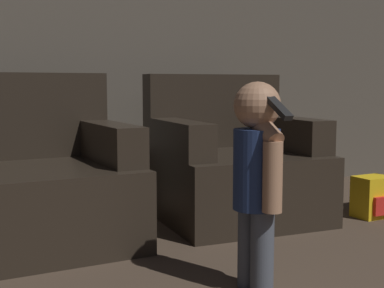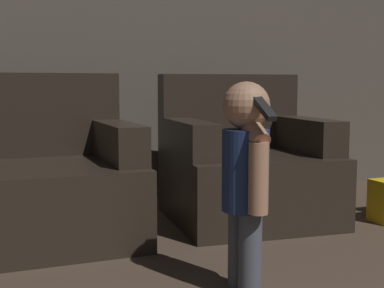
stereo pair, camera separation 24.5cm
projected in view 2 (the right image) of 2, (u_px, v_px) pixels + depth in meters
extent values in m
cube|color=#51493F|center=(136.00, 11.00, 3.64)|extent=(8.40, 0.05, 2.60)
cube|color=black|center=(48.00, 202.00, 2.74)|extent=(0.90, 0.86, 0.40)
cube|color=black|center=(38.00, 115.00, 3.01)|extent=(0.90, 0.17, 0.46)
cube|color=black|center=(117.00, 141.00, 2.84)|extent=(0.17, 0.69, 0.20)
cube|color=black|center=(248.00, 187.00, 3.15)|extent=(0.96, 0.92, 0.40)
cube|color=black|center=(228.00, 111.00, 3.43)|extent=(0.90, 0.23, 0.46)
cube|color=black|center=(189.00, 138.00, 3.01)|extent=(0.22, 0.70, 0.20)
cube|color=black|center=(305.00, 135.00, 3.22)|extent=(0.22, 0.70, 0.20)
cylinder|color=#474C56|center=(239.00, 248.00, 2.10)|extent=(0.09, 0.09, 0.32)
cylinder|color=#474C56|center=(250.00, 255.00, 2.00)|extent=(0.09, 0.09, 0.32)
cylinder|color=navy|center=(245.00, 170.00, 2.01)|extent=(0.18, 0.18, 0.31)
sphere|color=#A37556|center=(246.00, 105.00, 1.99)|extent=(0.18, 0.18, 0.18)
cylinder|color=#A37556|center=(258.00, 178.00, 1.91)|extent=(0.07, 0.07, 0.26)
cylinder|color=#A37556|center=(247.00, 122.00, 1.99)|extent=(0.07, 0.26, 0.19)
cube|color=black|center=(262.00, 106.00, 1.88)|extent=(0.04, 0.16, 0.10)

